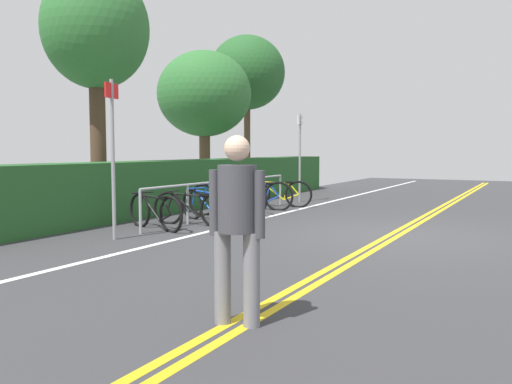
% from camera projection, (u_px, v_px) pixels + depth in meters
% --- Properties ---
extents(ground_plane, '(36.33, 11.32, 0.05)m').
position_uv_depth(ground_plane, '(395.00, 236.00, 9.21)').
color(ground_plane, '#353538').
extents(centre_line_yellow_inner, '(32.69, 0.10, 0.00)m').
position_uv_depth(centre_line_yellow_inner, '(399.00, 235.00, 9.17)').
color(centre_line_yellow_inner, gold).
rests_on(centre_line_yellow_inner, ground_plane).
extents(centre_line_yellow_outer, '(32.69, 0.10, 0.00)m').
position_uv_depth(centre_line_yellow_outer, '(390.00, 235.00, 9.25)').
color(centre_line_yellow_outer, gold).
rests_on(centre_line_yellow_outer, ground_plane).
extents(bike_lane_stripe_white, '(32.69, 0.12, 0.00)m').
position_uv_depth(bike_lane_stripe_white, '(241.00, 223.00, 10.63)').
color(bike_lane_stripe_white, white).
rests_on(bike_lane_stripe_white, ground_plane).
extents(bike_rack, '(5.65, 0.05, 0.80)m').
position_uv_depth(bike_rack, '(225.00, 189.00, 11.74)').
color(bike_rack, '#9EA0A5').
rests_on(bike_rack, ground_plane).
extents(bicycle_0, '(0.62, 1.62, 0.69)m').
position_uv_depth(bicycle_0, '(155.00, 212.00, 9.85)').
color(bicycle_0, black).
rests_on(bicycle_0, ground_plane).
extents(bicycle_1, '(0.46, 1.70, 0.69)m').
position_uv_depth(bicycle_1, '(192.00, 209.00, 10.39)').
color(bicycle_1, black).
rests_on(bicycle_1, ground_plane).
extents(bicycle_2, '(0.62, 1.64, 0.69)m').
position_uv_depth(bicycle_2, '(208.00, 205.00, 10.96)').
color(bicycle_2, black).
rests_on(bicycle_2, ground_plane).
extents(bicycle_3, '(0.46, 1.80, 0.75)m').
position_uv_depth(bicycle_3, '(224.00, 200.00, 11.77)').
color(bicycle_3, black).
rests_on(bicycle_3, ground_plane).
extents(bicycle_4, '(0.61, 1.64, 0.75)m').
position_uv_depth(bicycle_4, '(241.00, 198.00, 12.43)').
color(bicycle_4, black).
rests_on(bicycle_4, ground_plane).
extents(bicycle_5, '(0.51, 1.68, 0.74)m').
position_uv_depth(bicycle_5, '(259.00, 195.00, 13.05)').
color(bicycle_5, black).
rests_on(bicycle_5, ground_plane).
extents(bicycle_6, '(0.60, 1.74, 0.72)m').
position_uv_depth(bicycle_6, '(278.00, 194.00, 13.75)').
color(bicycle_6, black).
rests_on(bicycle_6, ground_plane).
extents(pedestrian, '(0.32, 0.49, 1.57)m').
position_uv_depth(pedestrian, '(237.00, 218.00, 4.42)').
color(pedestrian, slate).
rests_on(pedestrian, ground_plane).
extents(sign_post_near, '(0.36, 0.10, 2.57)m').
position_uv_depth(sign_post_near, '(113.00, 145.00, 8.64)').
color(sign_post_near, gray).
rests_on(sign_post_near, ground_plane).
extents(sign_post_far, '(0.36, 0.06, 2.45)m').
position_uv_depth(sign_post_far, '(300.00, 149.00, 14.92)').
color(sign_post_far, gray).
rests_on(sign_post_far, ground_plane).
extents(hedge_backdrop, '(14.60, 0.92, 1.20)m').
position_uv_depth(hedge_backdrop, '(198.00, 183.00, 13.86)').
color(hedge_backdrop, '#235626').
rests_on(hedge_backdrop, ground_plane).
extents(tree_mid, '(2.37, 2.37, 5.47)m').
position_uv_depth(tree_mid, '(96.00, 31.00, 11.97)').
color(tree_mid, '#473323').
rests_on(tree_mid, ground_plane).
extents(tree_far_right, '(2.69, 2.69, 4.27)m').
position_uv_depth(tree_far_right, '(204.00, 95.00, 15.42)').
color(tree_far_right, brown).
rests_on(tree_far_right, ground_plane).
extents(tree_extra, '(2.57, 2.57, 5.31)m').
position_uv_depth(tree_extra, '(247.00, 73.00, 18.28)').
color(tree_extra, brown).
rests_on(tree_extra, ground_plane).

